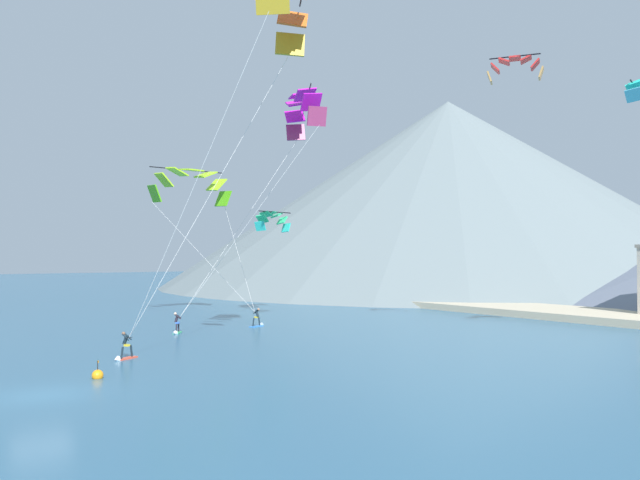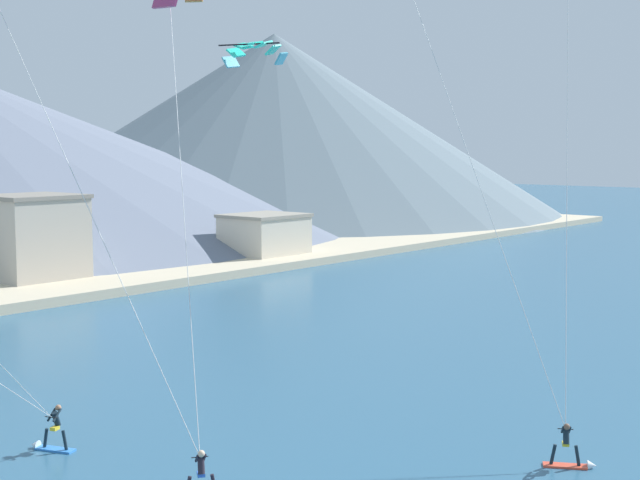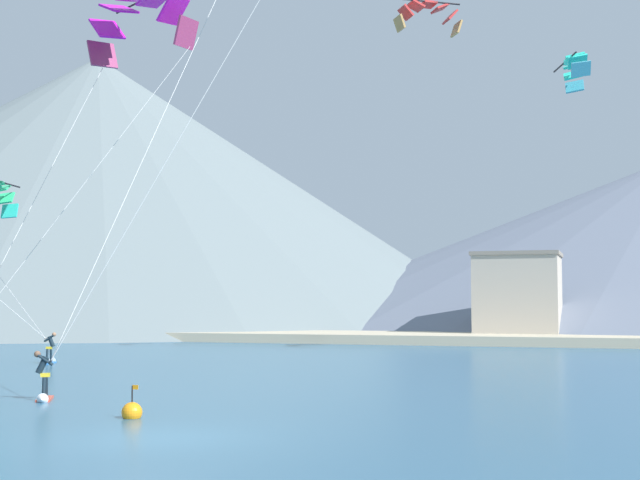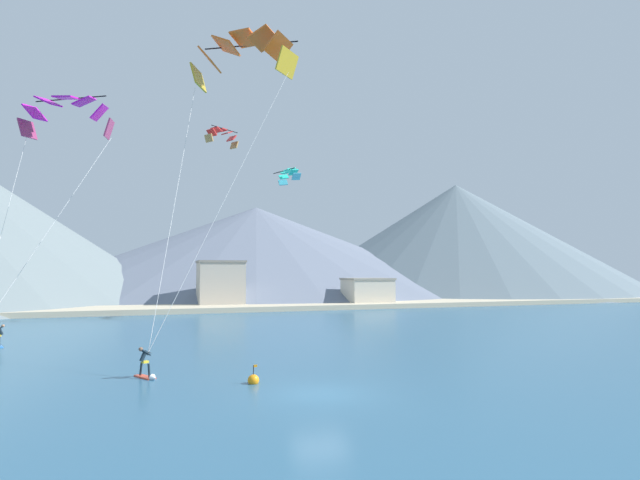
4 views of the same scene
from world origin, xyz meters
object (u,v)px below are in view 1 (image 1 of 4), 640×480
(kitesurfer_near_trail, at_px, (124,351))
(parafoil_kite_distant_low_drift, at_px, (515,66))
(kitesurfer_mid_center, at_px, (258,321))
(parafoil_kite_distant_mid_solo, at_px, (272,219))
(parafoil_kite_near_lead, at_px, (302,110))
(race_marker_buoy, at_px, (98,375))
(kitesurfer_near_lead, at_px, (177,327))
(parafoil_kite_mid_center, at_px, (191,182))
(parafoil_kite_near_trail, at_px, (287,1))

(kitesurfer_near_trail, bearing_deg, parafoil_kite_distant_low_drift, 75.04)
(kitesurfer_mid_center, xyz_separation_m, parafoil_kite_distant_mid_solo, (-8.95, 6.86, 9.42))
(kitesurfer_mid_center, xyz_separation_m, parafoil_kite_distant_low_drift, (17.45, 12.05, 19.87))
(kitesurfer_mid_center, height_order, parafoil_kite_near_lead, parafoil_kite_near_lead)
(kitesurfer_near_trail, height_order, race_marker_buoy, kitesurfer_near_trail)
(kitesurfer_near_trail, bearing_deg, kitesurfer_near_lead, 142.89)
(kitesurfer_mid_center, bearing_deg, kitesurfer_near_trail, -55.65)
(kitesurfer_near_lead, distance_m, parafoil_kite_mid_center, 17.99)
(kitesurfer_mid_center, bearing_deg, race_marker_buoy, -49.75)
(kitesurfer_near_trail, distance_m, parafoil_kite_near_trail, 22.59)
(kitesurfer_mid_center, distance_m, race_marker_buoy, 23.42)
(parafoil_kite_distant_low_drift, bearing_deg, race_marker_buoy, -94.43)
(kitesurfer_mid_center, distance_m, parafoil_kite_near_lead, 18.32)
(parafoil_kite_near_trail, bearing_deg, kitesurfer_near_lead, -179.78)
(parafoil_kite_mid_center, bearing_deg, race_marker_buoy, -32.46)
(parafoil_kite_near_trail, xyz_separation_m, parafoil_kite_distant_mid_solo, (-25.21, 14.43, -11.05))
(kitesurfer_near_lead, xyz_separation_m, parafoil_kite_distant_mid_solo, (-9.48, 14.49, 9.41))
(kitesurfer_near_lead, distance_m, parafoil_kite_near_lead, 20.53)
(kitesurfer_near_lead, relative_size, parafoil_kite_near_trail, 0.08)
(parafoil_kite_mid_center, bearing_deg, kitesurfer_mid_center, 8.46)
(kitesurfer_mid_center, distance_m, parafoil_kite_distant_mid_solo, 14.70)
(parafoil_kite_near_trail, xyz_separation_m, parafoil_kite_distant_low_drift, (1.19, 19.62, -0.60))
(parafoil_kite_mid_center, bearing_deg, kitesurfer_near_trail, -32.88)
(kitesurfer_near_trail, relative_size, parafoil_kite_near_lead, 0.09)
(kitesurfer_mid_center, bearing_deg, parafoil_kite_near_trail, -24.97)
(kitesurfer_near_trail, relative_size, parafoil_kite_distant_low_drift, 0.43)
(parafoil_kite_distant_mid_solo, bearing_deg, kitesurfer_near_lead, -56.80)
(kitesurfer_mid_center, height_order, parafoil_kite_distant_low_drift, parafoil_kite_distant_low_drift)
(parafoil_kite_distant_low_drift, relative_size, race_marker_buoy, 3.87)
(parafoil_kite_mid_center, bearing_deg, parafoil_kite_distant_mid_solo, 79.52)
(kitesurfer_mid_center, xyz_separation_m, parafoil_kite_mid_center, (-10.51, -1.56, 12.86))
(kitesurfer_near_lead, relative_size, kitesurfer_mid_center, 0.96)
(kitesurfer_mid_center, bearing_deg, parafoil_kite_near_lead, 29.69)
(parafoil_kite_distant_mid_solo, bearing_deg, parafoil_kite_near_trail, -29.78)
(parafoil_kite_near_trail, distance_m, parafoil_kite_distant_mid_solo, 31.08)
(kitesurfer_mid_center, relative_size, parafoil_kite_distant_mid_solo, 0.36)
(parafoil_kite_mid_center, xyz_separation_m, race_marker_buoy, (25.64, -16.31, -13.17))
(parafoil_kite_mid_center, distance_m, parafoil_kite_distant_low_drift, 31.87)
(parafoil_kite_mid_center, bearing_deg, kitesurfer_near_lead, -28.80)
(kitesurfer_near_lead, height_order, kitesurfer_mid_center, kitesurfer_near_lead)
(kitesurfer_near_lead, distance_m, race_marker_buoy, 17.83)
(parafoil_kite_near_trail, relative_size, parafoil_kite_distant_low_drift, 5.37)
(kitesurfer_near_trail, xyz_separation_m, parafoil_kite_distant_low_drift, (7.22, 27.02, 19.88))
(parafoil_kite_distant_low_drift, bearing_deg, kitesurfer_near_trail, -104.96)
(parafoil_kite_near_trail, relative_size, race_marker_buoy, 20.77)
(parafoil_kite_near_lead, height_order, parafoil_kite_near_trail, parafoil_kite_near_trail)
(kitesurfer_near_lead, relative_size, parafoil_kite_distant_low_drift, 0.43)
(kitesurfer_near_trail, bearing_deg, parafoil_kite_near_trail, 50.81)
(parafoil_kite_near_lead, relative_size, parafoil_kite_distant_low_drift, 4.67)
(kitesurfer_near_trail, height_order, parafoil_kite_near_trail, parafoil_kite_near_trail)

